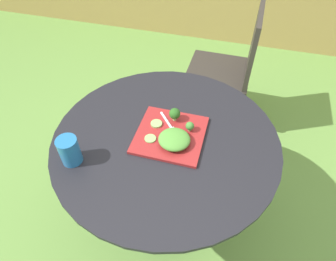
% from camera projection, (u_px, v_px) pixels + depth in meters
% --- Properties ---
extents(ground_plane, '(12.00, 12.00, 0.00)m').
position_uv_depth(ground_plane, '(166.00, 217.00, 1.81)').
color(ground_plane, '#669342').
extents(patio_table, '(1.00, 1.00, 0.73)m').
position_uv_depth(patio_table, '(166.00, 169.00, 1.45)').
color(patio_table, black).
rests_on(patio_table, ground_plane).
extents(patio_chair, '(0.45, 0.45, 0.90)m').
position_uv_depth(patio_chair, '(233.00, 63.00, 2.05)').
color(patio_chair, '#332D28').
rests_on(patio_chair, ground_plane).
extents(salad_plate, '(0.29, 0.29, 0.01)m').
position_uv_depth(salad_plate, '(170.00, 135.00, 1.29)').
color(salad_plate, maroon).
rests_on(salad_plate, patio_table).
extents(drinking_glass, '(0.08, 0.08, 0.12)m').
position_uv_depth(drinking_glass, '(70.00, 152.00, 1.16)').
color(drinking_glass, '#236BA8').
rests_on(drinking_glass, patio_table).
extents(fork, '(0.11, 0.13, 0.00)m').
position_uv_depth(fork, '(169.00, 125.00, 1.32)').
color(fork, silver).
rests_on(fork, salad_plate).
extents(lettuce_mound, '(0.14, 0.13, 0.05)m').
position_uv_depth(lettuce_mound, '(174.00, 139.00, 1.23)').
color(lettuce_mound, '#519338').
rests_on(lettuce_mound, salad_plate).
extents(broccoli_floret_0, '(0.05, 0.05, 0.06)m').
position_uv_depth(broccoli_floret_0, '(175.00, 114.00, 1.32)').
color(broccoli_floret_0, '#99B770').
rests_on(broccoli_floret_0, salad_plate).
extents(broccoli_floret_1, '(0.04, 0.04, 0.05)m').
position_uv_depth(broccoli_floret_1, '(190.00, 126.00, 1.28)').
color(broccoli_floret_1, '#99B770').
rests_on(broccoli_floret_1, salad_plate).
extents(cucumber_slice_0, '(0.05, 0.05, 0.01)m').
position_uv_depth(cucumber_slice_0, '(156.00, 124.00, 1.32)').
color(cucumber_slice_0, '#8EB766').
rests_on(cucumber_slice_0, salad_plate).
extents(cucumber_slice_1, '(0.05, 0.05, 0.01)m').
position_uv_depth(cucumber_slice_1, '(150.00, 139.00, 1.26)').
color(cucumber_slice_1, '#8EB766').
rests_on(cucumber_slice_1, salad_plate).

